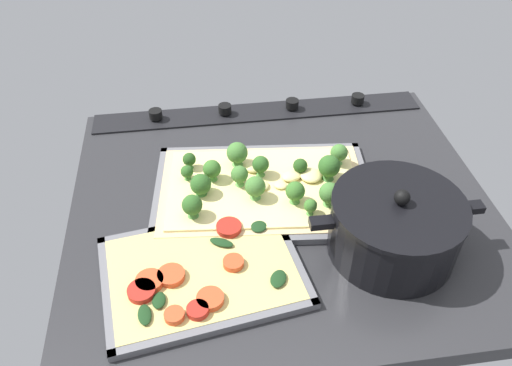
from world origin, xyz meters
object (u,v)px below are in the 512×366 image
(veggie_pizza_back, at_px, (200,272))
(cooking_pot, at_px, (395,226))
(baking_tray_front, at_px, (263,192))
(baking_tray_back, at_px, (203,273))
(broccoli_pizza, at_px, (264,184))

(veggie_pizza_back, distance_m, cooking_pot, 0.31)
(baking_tray_front, relative_size, veggie_pizza_back, 1.37)
(baking_tray_back, bearing_deg, veggie_pizza_back, 47.35)
(baking_tray_back, bearing_deg, baking_tray_front, -125.19)
(baking_tray_back, bearing_deg, cooking_pot, -177.77)
(baking_tray_front, relative_size, cooking_pot, 1.51)
(baking_tray_back, relative_size, veggie_pizza_back, 1.09)
(veggie_pizza_back, bearing_deg, baking_tray_front, -125.37)
(baking_tray_front, bearing_deg, veggie_pizza_back, 54.63)
(baking_tray_front, distance_m, cooking_pot, 0.25)
(baking_tray_front, bearing_deg, baking_tray_back, 54.81)
(broccoli_pizza, bearing_deg, cooking_pot, 138.75)
(baking_tray_front, height_order, veggie_pizza_back, veggie_pizza_back)
(veggie_pizza_back, height_order, cooking_pot, cooking_pot)
(baking_tray_front, relative_size, broccoli_pizza, 1.07)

